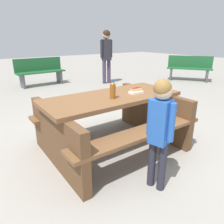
# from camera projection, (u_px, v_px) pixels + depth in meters

# --- Properties ---
(ground_plane) EXTENTS (30.00, 30.00, 0.00)m
(ground_plane) POSITION_uv_depth(u_px,v_px,m) (112.00, 147.00, 2.95)
(ground_plane) COLOR gray
(ground_plane) RESTS_ON ground
(picnic_table) EXTENTS (1.82, 1.42, 0.75)m
(picnic_table) POSITION_uv_depth(u_px,v_px,m) (112.00, 118.00, 2.80)
(picnic_table) COLOR brown
(picnic_table) RESTS_ON ground
(soda_bottle) EXTENTS (0.07, 0.07, 0.24)m
(soda_bottle) POSITION_uv_depth(u_px,v_px,m) (113.00, 90.00, 2.53)
(soda_bottle) COLOR brown
(soda_bottle) RESTS_ON picnic_table
(hotdog_tray) EXTENTS (0.19, 0.12, 0.08)m
(hotdog_tray) POSITION_uv_depth(u_px,v_px,m) (136.00, 91.00, 2.80)
(hotdog_tray) COLOR white
(hotdog_tray) RESTS_ON picnic_table
(child_in_coat) EXTENTS (0.19, 0.27, 1.12)m
(child_in_coat) POSITION_uv_depth(u_px,v_px,m) (160.00, 122.00, 1.93)
(child_in_coat) COLOR #262633
(child_in_coat) RESTS_ON ground
(park_bench_near) EXTENTS (1.18, 1.46, 0.85)m
(park_bench_near) POSITION_uv_depth(u_px,v_px,m) (189.00, 68.00, 7.40)
(park_bench_near) COLOR #1E592D
(park_bench_near) RESTS_ON ground
(park_bench_mid) EXTENTS (1.51, 0.45, 0.85)m
(park_bench_mid) POSITION_uv_depth(u_px,v_px,m) (40.00, 71.00, 6.65)
(park_bench_mid) COLOR #1E592D
(park_bench_mid) RESTS_ON ground
(bystander_adult) EXTENTS (0.41, 0.28, 1.68)m
(bystander_adult) POSITION_uv_depth(u_px,v_px,m) (106.00, 50.00, 6.72)
(bystander_adult) COLOR #3F334C
(bystander_adult) RESTS_ON ground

